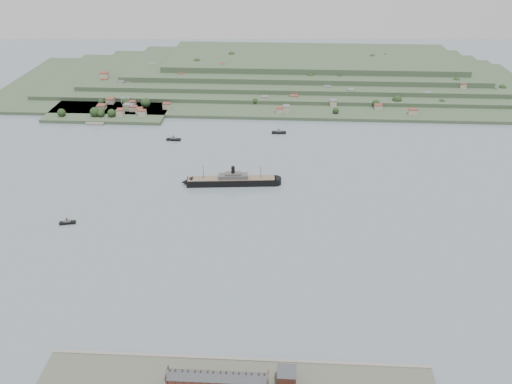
# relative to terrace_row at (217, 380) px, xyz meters

# --- Properties ---
(ground) EXTENTS (1400.00, 1400.00, 0.00)m
(ground) POSITION_rel_terrace_row_xyz_m (10.00, 168.02, -6.84)
(ground) COLOR slate
(ground) RESTS_ON ground
(terrace_row) EXTENTS (55.60, 9.80, 11.07)m
(terrace_row) POSITION_rel_terrace_row_xyz_m (0.00, 0.00, 0.00)
(terrace_row) COLOR #482319
(terrace_row) RESTS_ON ground
(gabled_building) EXTENTS (10.40, 10.18, 14.09)m
(gabled_building) POSITION_rel_terrace_row_xyz_m (37.50, 4.02, 1.34)
(gabled_building) COLOR #482319
(gabled_building) RESTS_ON ground
(far_peninsula) EXTENTS (760.00, 309.00, 30.00)m
(far_peninsula) POSITION_rel_terrace_row_xyz_m (37.91, 561.12, 5.04)
(far_peninsula) COLOR #334931
(far_peninsula) RESTS_ON ground
(steamship) EXTENTS (95.30, 19.02, 22.86)m
(steamship) POSITION_rel_terrace_row_xyz_m (-17.13, 230.89, -2.62)
(steamship) COLOR black
(steamship) RESTS_ON ground
(tugboat) EXTENTS (13.58, 6.26, 5.91)m
(tugboat) POSITION_rel_terrace_row_xyz_m (-144.88, 156.07, -5.40)
(tugboat) COLOR black
(tugboat) RESTS_ON ground
(ferry_west) EXTENTS (16.35, 5.23, 6.06)m
(ferry_west) POSITION_rel_terrace_row_xyz_m (-90.33, 330.67, -5.38)
(ferry_west) COLOR black
(ferry_west) RESTS_ON ground
(ferry_east) EXTENTS (16.79, 5.29, 6.23)m
(ferry_east) POSITION_rel_terrace_row_xyz_m (28.48, 357.20, -5.34)
(ferry_east) COLOR black
(ferry_east) RESTS_ON ground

